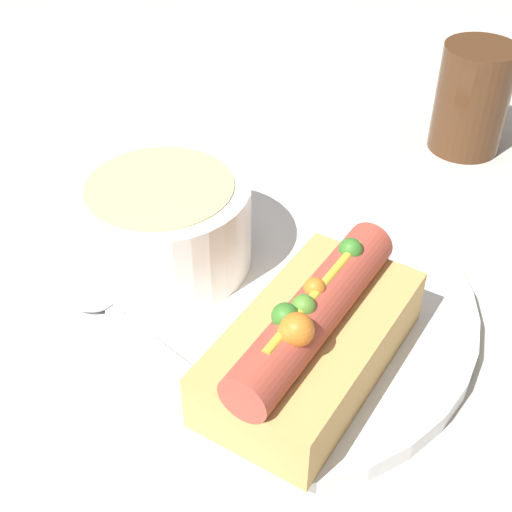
# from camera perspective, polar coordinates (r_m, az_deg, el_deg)

# --- Properties ---
(ground_plane) EXTENTS (4.00, 4.00, 0.00)m
(ground_plane) POSITION_cam_1_polar(r_m,az_deg,el_deg) (0.47, -0.00, -4.35)
(ground_plane) COLOR #BCB7AD
(dinner_plate) EXTENTS (0.28, 0.28, 0.01)m
(dinner_plate) POSITION_cam_1_polar(r_m,az_deg,el_deg) (0.47, -0.00, -3.75)
(dinner_plate) COLOR white
(dinner_plate) RESTS_ON ground_plane
(hot_dog) EXTENTS (0.16, 0.12, 0.07)m
(hot_dog) POSITION_cam_1_polar(r_m,az_deg,el_deg) (0.40, 4.52, -6.53)
(hot_dog) COLOR tan
(hot_dog) RESTS_ON dinner_plate
(soup_bowl) EXTENTS (0.12, 0.12, 0.06)m
(soup_bowl) POSITION_cam_1_polar(r_m,az_deg,el_deg) (0.47, -7.47, 2.86)
(soup_bowl) COLOR white
(soup_bowl) RESTS_ON dinner_plate
(spoon) EXTENTS (0.05, 0.16, 0.01)m
(spoon) POSITION_cam_1_polar(r_m,az_deg,el_deg) (0.46, -11.99, -3.83)
(spoon) COLOR #B7B7BC
(spoon) RESTS_ON dinner_plate
(drinking_glass) EXTENTS (0.06, 0.06, 0.09)m
(drinking_glass) POSITION_cam_1_polar(r_m,az_deg,el_deg) (0.64, 16.90, 11.94)
(drinking_glass) COLOR #4C2D19
(drinking_glass) RESTS_ON ground_plane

